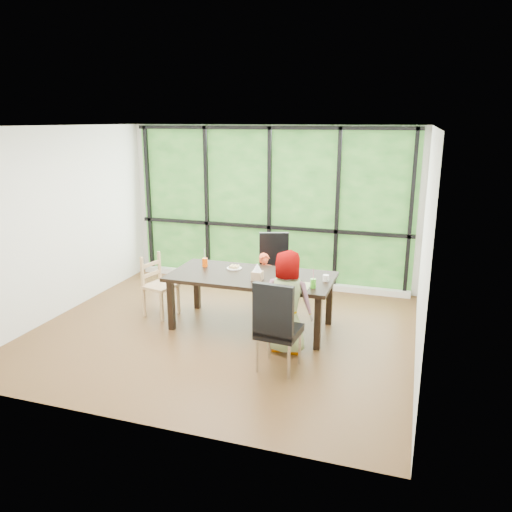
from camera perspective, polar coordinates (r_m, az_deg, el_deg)
name	(u,v)px	position (r m, az deg, el deg)	size (l,w,h in m)	color
ground	(223,331)	(6.88, -3.79, -8.52)	(5.00, 5.00, 0.00)	black
back_wall	(270,206)	(8.54, 1.64, 5.70)	(5.00, 5.00, 0.00)	silver
foliage_backdrop	(270,206)	(8.52, 1.60, 5.68)	(4.80, 0.02, 2.65)	#214C1D
window_mullions	(269,207)	(8.48, 1.53, 5.64)	(4.80, 0.06, 2.65)	black
window_sill	(268,281)	(8.76, 1.39, -2.82)	(4.80, 0.12, 0.10)	silver
dining_table	(251,301)	(6.86, -0.54, -5.17)	(2.21, 1.04, 0.75)	black
chair_window_leather	(274,269)	(7.71, 2.10, -1.54)	(0.46, 0.46, 1.08)	black
chair_interior_leather	(279,325)	(5.68, 2.64, -7.87)	(0.46, 0.46, 1.08)	black
chair_end_beech	(161,286)	(7.37, -10.84, -3.36)	(0.42, 0.40, 0.90)	#A68056
child_toddler	(265,283)	(7.39, 0.99, -3.05)	(0.32, 0.21, 0.89)	#F1532C
child_older	(287,302)	(6.07, 3.58, -5.29)	(0.63, 0.41, 1.28)	slate
placemat	(293,285)	(6.34, 4.22, -3.32)	(0.44, 0.32, 0.01)	tan
plate_far	(234,268)	(7.02, -2.51, -1.40)	(0.21, 0.21, 0.01)	white
plate_near	(289,284)	(6.38, 3.76, -3.16)	(0.24, 0.24, 0.02)	white
orange_cup	(205,262)	(7.14, -5.86, -0.72)	(0.08, 0.08, 0.12)	#FF5504
green_cup	(313,283)	(6.25, 6.55, -3.12)	(0.07, 0.07, 0.12)	#4DC02A
white_mug	(326,278)	(6.54, 8.00, -2.51)	(0.08, 0.08, 0.08)	white
tissue_box	(257,276)	(6.51, 0.15, -2.26)	(0.14, 0.14, 0.12)	tan
crepe_rolls_far	(234,267)	(7.02, -2.52, -1.21)	(0.15, 0.12, 0.04)	tan
crepe_rolls_near	(289,282)	(6.37, 3.76, -2.94)	(0.15, 0.12, 0.04)	tan
straw_white	(205,255)	(7.12, -5.88, 0.06)	(0.01, 0.01, 0.20)	white
straw_pink	(313,276)	(6.22, 6.57, -2.27)	(0.01, 0.01, 0.20)	pink
tissue	(257,267)	(6.48, 0.15, -1.30)	(0.12, 0.12, 0.11)	white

